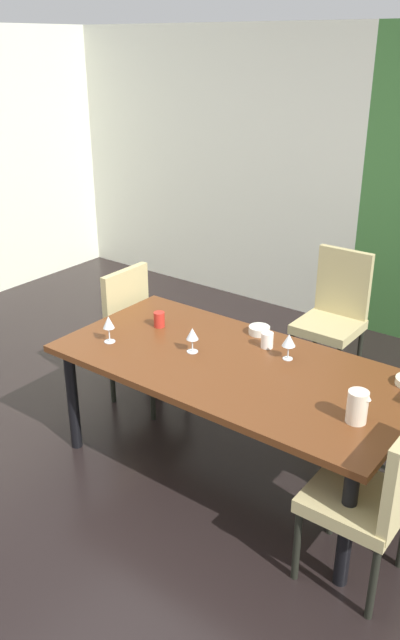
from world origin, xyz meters
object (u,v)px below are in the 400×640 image
at_px(chair_head_far, 334,311).
at_px(dining_table, 232,374).
at_px(chair_left_far, 140,330).
at_px(serving_bowl_west, 259,330).
at_px(cup_north, 267,340).
at_px(wine_glass_rear, 109,323).
at_px(cup_near_window, 159,319).
at_px(wine_glass_left, 289,341).
at_px(pitcher_south, 357,407).
at_px(wine_glass_center, 192,335).
at_px(chair_right_near, 374,494).

bearing_deg(chair_head_far, dining_table, 91.80).
xyz_separation_m(chair_left_far, serving_bowl_west, (0.92, 0.09, 0.23)).
xyz_separation_m(serving_bowl_west, cup_north, (0.14, -0.13, 0.02)).
bearing_deg(wine_glass_rear, chair_left_far, 115.59).
relative_size(wine_glass_rear, cup_near_window, 1.72).
distance_m(serving_bowl_west, cup_near_window, 0.63).
bearing_deg(wine_glass_left, chair_head_far, 102.78).
bearing_deg(pitcher_south, wine_glass_rear, -176.77).
xyz_separation_m(dining_table, chair_head_far, (-0.04, 1.43, -0.12)).
bearing_deg(dining_table, chair_head_far, 91.80).
height_order(wine_glass_rear, wine_glass_left, wine_glass_rear).
height_order(wine_glass_rear, serving_bowl_west, wine_glass_rear).
height_order(wine_glass_rear, cup_near_window, wine_glass_rear).
relative_size(chair_left_far, wine_glass_center, 6.26).
height_order(chair_left_far, pitcher_south, chair_left_far).
relative_size(dining_table, chair_head_far, 2.05).
xyz_separation_m(dining_table, chair_left_far, (-1.00, 0.32, -0.13)).
xyz_separation_m(dining_table, wine_glass_rear, (-0.74, -0.23, 0.19)).
xyz_separation_m(wine_glass_left, cup_north, (-0.17, 0.06, -0.07)).
bearing_deg(wine_glass_center, chair_head_far, 81.54).
distance_m(cup_near_window, pitcher_south, 1.48).
bearing_deg(wine_glass_center, chair_right_near, -12.96).
bearing_deg(serving_bowl_west, pitcher_south, -31.91).
relative_size(chair_right_near, cup_north, 9.81).
bearing_deg(wine_glass_center, cup_near_window, 158.13).
bearing_deg(dining_table, serving_bowl_west, 101.21).
xyz_separation_m(cup_near_window, pitcher_south, (1.45, -0.26, 0.03)).
relative_size(chair_left_far, pitcher_south, 5.77).
relative_size(chair_right_near, wine_glass_rear, 5.49).
distance_m(wine_glass_rear, wine_glass_center, 0.52).
distance_m(wine_glass_left, pitcher_south, 0.69).
distance_m(chair_right_near, chair_head_far, 2.04).
xyz_separation_m(dining_table, wine_glass_center, (-0.26, -0.03, 0.18)).
xyz_separation_m(chair_left_far, cup_north, (1.06, -0.04, 0.25)).
bearing_deg(chair_right_near, pitcher_south, 46.70).
height_order(chair_left_far, wine_glass_rear, chair_left_far).
bearing_deg(wine_glass_rear, cup_north, 32.60).
xyz_separation_m(chair_right_near, wine_glass_center, (-1.26, 0.29, 0.33)).
bearing_deg(chair_head_far, pitcher_south, 118.54).
distance_m(chair_head_far, wine_glass_center, 1.50).
distance_m(chair_left_far, chair_head_far, 1.46).
xyz_separation_m(wine_glass_center, cup_near_window, (-0.38, 0.15, -0.06)).
distance_m(chair_left_far, cup_near_window, 0.48).
bearing_deg(wine_glass_center, wine_glass_rear, -157.82).
distance_m(chair_right_near, wine_glass_left, 1.00).
relative_size(chair_right_near, wine_glass_center, 6.04).
relative_size(chair_left_far, wine_glass_left, 6.11).
distance_m(serving_bowl_west, pitcher_south, 1.05).
bearing_deg(dining_table, wine_glass_rear, -162.99).
bearing_deg(wine_glass_center, cup_north, 44.75).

